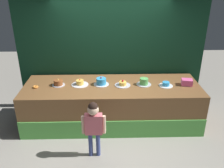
{
  "coord_description": "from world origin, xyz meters",
  "views": [
    {
      "loc": [
        -0.12,
        -3.87,
        2.95
      ],
      "look_at": [
        -0.01,
        0.36,
        1.01
      ],
      "focal_mm": 38.12,
      "sensor_mm": 36.0,
      "label": 1
    }
  ],
  "objects_px": {
    "cake_left": "(80,83)",
    "cake_center_left": "(101,82)",
    "cake_far_right": "(166,84)",
    "donut": "(36,87)",
    "pink_box": "(187,82)",
    "cake_center_right": "(123,84)",
    "cake_right": "(144,82)",
    "child_figure": "(94,122)",
    "cake_far_left": "(58,83)"
  },
  "relations": [
    {
      "from": "cake_left",
      "to": "cake_right",
      "type": "bearing_deg",
      "value": -1.0
    },
    {
      "from": "pink_box",
      "to": "cake_center_right",
      "type": "relative_size",
      "value": 0.68
    },
    {
      "from": "child_figure",
      "to": "cake_center_left",
      "type": "height_order",
      "value": "child_figure"
    },
    {
      "from": "pink_box",
      "to": "donut",
      "type": "bearing_deg",
      "value": -179.07
    },
    {
      "from": "cake_left",
      "to": "cake_center_right",
      "type": "height_order",
      "value": "cake_left"
    },
    {
      "from": "cake_left",
      "to": "cake_center_left",
      "type": "distance_m",
      "value": 0.44
    },
    {
      "from": "child_figure",
      "to": "cake_far_left",
      "type": "xyz_separation_m",
      "value": [
        -0.77,
        1.13,
        0.23
      ]
    },
    {
      "from": "cake_center_left",
      "to": "cake_center_right",
      "type": "relative_size",
      "value": 0.99
    },
    {
      "from": "cake_right",
      "to": "cake_center_right",
      "type": "bearing_deg",
      "value": -176.16
    },
    {
      "from": "child_figure",
      "to": "cake_right",
      "type": "height_order",
      "value": "child_figure"
    },
    {
      "from": "pink_box",
      "to": "cake_right",
      "type": "xyz_separation_m",
      "value": [
        -0.89,
        0.05,
        -0.0
      ]
    },
    {
      "from": "pink_box",
      "to": "cake_far_left",
      "type": "height_order",
      "value": "cake_far_left"
    },
    {
      "from": "cake_left",
      "to": "cake_right",
      "type": "xyz_separation_m",
      "value": [
        1.33,
        -0.02,
        0.02
      ]
    },
    {
      "from": "donut",
      "to": "cake_far_left",
      "type": "bearing_deg",
      "value": 13.96
    },
    {
      "from": "pink_box",
      "to": "cake_center_left",
      "type": "height_order",
      "value": "cake_center_left"
    },
    {
      "from": "child_figure",
      "to": "cake_center_left",
      "type": "xyz_separation_m",
      "value": [
        0.12,
        1.14,
        0.24
      ]
    },
    {
      "from": "donut",
      "to": "cake_far_left",
      "type": "relative_size",
      "value": 0.42
    },
    {
      "from": "donut",
      "to": "cake_far_left",
      "type": "distance_m",
      "value": 0.46
    },
    {
      "from": "pink_box",
      "to": "cake_right",
      "type": "relative_size",
      "value": 0.71
    },
    {
      "from": "cake_far_left",
      "to": "cake_left",
      "type": "relative_size",
      "value": 0.75
    },
    {
      "from": "cake_left",
      "to": "cake_far_right",
      "type": "height_order",
      "value": "cake_left"
    },
    {
      "from": "cake_left",
      "to": "cake_center_left",
      "type": "relative_size",
      "value": 1.11
    },
    {
      "from": "cake_far_left",
      "to": "cake_center_left",
      "type": "distance_m",
      "value": 0.89
    },
    {
      "from": "cake_far_left",
      "to": "cake_far_right",
      "type": "relative_size",
      "value": 0.91
    },
    {
      "from": "child_figure",
      "to": "pink_box",
      "type": "distance_m",
      "value": 2.19
    },
    {
      "from": "child_figure",
      "to": "cake_center_right",
      "type": "relative_size",
      "value": 3.36
    },
    {
      "from": "child_figure",
      "to": "pink_box",
      "type": "bearing_deg",
      "value": 29.41
    },
    {
      "from": "cake_far_left",
      "to": "pink_box",
      "type": "bearing_deg",
      "value": -1.29
    },
    {
      "from": "cake_left",
      "to": "cake_far_right",
      "type": "distance_m",
      "value": 1.78
    },
    {
      "from": "donut",
      "to": "cake_center_right",
      "type": "height_order",
      "value": "cake_center_right"
    },
    {
      "from": "pink_box",
      "to": "cake_center_left",
      "type": "xyz_separation_m",
      "value": [
        -1.78,
        0.08,
        0.0
      ]
    },
    {
      "from": "cake_center_left",
      "to": "cake_right",
      "type": "bearing_deg",
      "value": -1.87
    },
    {
      "from": "pink_box",
      "to": "cake_center_right",
      "type": "distance_m",
      "value": 1.33
    },
    {
      "from": "child_figure",
      "to": "cake_far_right",
      "type": "height_order",
      "value": "child_figure"
    },
    {
      "from": "cake_center_right",
      "to": "cake_right",
      "type": "distance_m",
      "value": 0.45
    },
    {
      "from": "cake_left",
      "to": "cake_far_right",
      "type": "relative_size",
      "value": 1.22
    },
    {
      "from": "cake_far_left",
      "to": "cake_center_left",
      "type": "bearing_deg",
      "value": 1.0
    },
    {
      "from": "pink_box",
      "to": "cake_left",
      "type": "bearing_deg",
      "value": 178.2
    },
    {
      "from": "cake_far_left",
      "to": "cake_center_right",
      "type": "distance_m",
      "value": 1.33
    },
    {
      "from": "cake_center_right",
      "to": "cake_right",
      "type": "height_order",
      "value": "cake_right"
    },
    {
      "from": "child_figure",
      "to": "pink_box",
      "type": "relative_size",
      "value": 4.97
    },
    {
      "from": "cake_far_right",
      "to": "cake_right",
      "type": "bearing_deg",
      "value": 169.99
    },
    {
      "from": "cake_left",
      "to": "cake_center_right",
      "type": "bearing_deg",
      "value": -3.42
    },
    {
      "from": "pink_box",
      "to": "cake_far_right",
      "type": "xyz_separation_m",
      "value": [
        -0.44,
        -0.03,
        -0.03
      ]
    },
    {
      "from": "cake_center_left",
      "to": "cake_right",
      "type": "xyz_separation_m",
      "value": [
        0.89,
        -0.03,
        -0.0
      ]
    },
    {
      "from": "child_figure",
      "to": "cake_far_right",
      "type": "distance_m",
      "value": 1.79
    },
    {
      "from": "donut",
      "to": "cake_left",
      "type": "distance_m",
      "value": 0.9
    },
    {
      "from": "donut",
      "to": "cake_far_right",
      "type": "xyz_separation_m",
      "value": [
        2.66,
        0.02,
        0.01
      ]
    },
    {
      "from": "cake_left",
      "to": "cake_far_right",
      "type": "bearing_deg",
      "value": -3.28
    },
    {
      "from": "cake_center_left",
      "to": "donut",
      "type": "bearing_deg",
      "value": -174.6
    }
  ]
}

